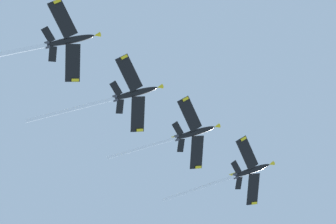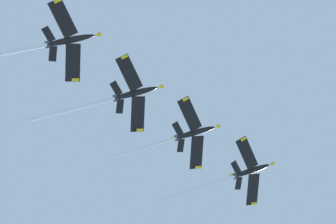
{
  "view_description": "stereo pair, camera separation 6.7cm",
  "coord_description": "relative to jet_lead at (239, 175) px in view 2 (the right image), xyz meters",
  "views": [
    {
      "loc": [
        10.97,
        -50.73,
        1.7
      ],
      "look_at": [
        -7.93,
        -40.44,
        143.84
      ],
      "focal_mm": 59.56,
      "sensor_mm": 36.0,
      "label": 1
    },
    {
      "loc": [
        10.94,
        -50.78,
        1.7
      ],
      "look_at": [
        -7.93,
        -40.44,
        143.84
      ],
      "focal_mm": 59.56,
      "sensor_mm": 36.0,
      "label": 2
    }
  ],
  "objects": [
    {
      "name": "jet_second",
      "position": [
        3.46,
        -18.86,
        -4.82
      ],
      "size": [
        22.59,
        24.33,
        15.58
      ],
      "color": "black"
    },
    {
      "name": "jet_fourth",
      "position": [
        9.0,
        -59.24,
        -19.77
      ],
      "size": [
        24.28,
        26.03,
        17.43
      ],
      "color": "black"
    },
    {
      "name": "jet_lead",
      "position": [
        0.0,
        0.0,
        0.0
      ],
      "size": [
        24.21,
        26.41,
        17.22
      ],
      "color": "black"
    },
    {
      "name": "jet_third",
      "position": [
        5.08,
        -39.1,
        -13.05
      ],
      "size": [
        24.32,
        26.13,
        17.04
      ],
      "color": "black"
    }
  ]
}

